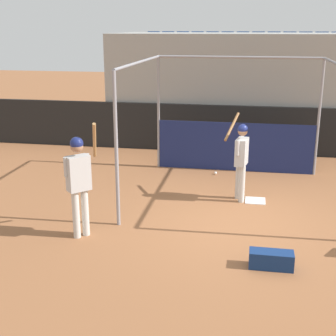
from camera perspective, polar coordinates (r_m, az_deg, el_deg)
name	(u,v)px	position (r m, az deg, el deg)	size (l,w,h in m)	color
ground_plane	(237,225)	(9.26, 8.42, -6.87)	(60.00, 60.00, 0.00)	#935B38
outfield_wall	(245,130)	(14.28, 9.34, 4.62)	(24.00, 0.12, 1.44)	black
bleacher_section	(248,87)	(16.15, 9.68, 9.74)	(8.70, 4.00, 3.52)	#9E9E99
batting_cage	(235,130)	(11.68, 8.16, 4.62)	(4.19, 4.08, 2.99)	gray
home_plate	(255,201)	(10.54, 10.59, -3.93)	(0.44, 0.44, 0.02)	white
player_batter	(241,155)	(10.24, 8.90, 1.56)	(0.54, 0.91, 1.86)	silver
player_waiting	(79,177)	(8.44, -10.80, -1.07)	(0.59, 0.73, 2.13)	silver
equipment_bag	(271,260)	(7.77, 12.47, -10.85)	(0.70, 0.28, 0.28)	navy
baseball	(216,173)	(12.25, 5.82, -0.60)	(0.07, 0.07, 0.07)	white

